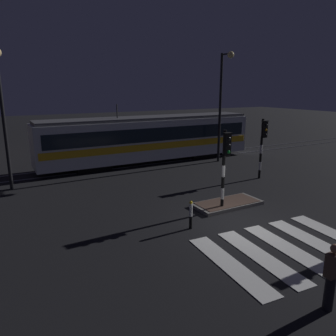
% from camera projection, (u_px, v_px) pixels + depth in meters
% --- Properties ---
extents(ground_plane, '(120.00, 120.00, 0.00)m').
position_uv_depth(ground_plane, '(242.00, 225.00, 12.64)').
color(ground_plane, black).
extents(rail_near, '(80.00, 0.12, 0.03)m').
position_uv_depth(rail_near, '(133.00, 166.00, 21.95)').
color(rail_near, '#59595E').
rests_on(rail_near, ground).
extents(rail_far, '(80.00, 0.12, 0.03)m').
position_uv_depth(rail_far, '(125.00, 162.00, 23.17)').
color(rail_far, '#59595E').
rests_on(rail_far, ground).
extents(crosswalk_zebra, '(5.66, 4.17, 0.02)m').
position_uv_depth(crosswalk_zebra, '(288.00, 249.00, 10.73)').
color(crosswalk_zebra, silver).
rests_on(crosswalk_zebra, ground).
extents(traffic_island, '(3.15, 1.41, 0.18)m').
position_uv_depth(traffic_island, '(227.00, 204.00, 14.67)').
color(traffic_island, slate).
rests_on(traffic_island, ground).
extents(traffic_light_corner_far_right, '(0.36, 0.42, 3.49)m').
position_uv_depth(traffic_light_corner_far_right, '(263.00, 140.00, 18.52)').
color(traffic_light_corner_far_right, black).
rests_on(traffic_light_corner_far_right, ground).
extents(traffic_light_median_centre, '(0.36, 0.42, 3.50)m').
position_uv_depth(traffic_light_median_centre, '(225.00, 159.00, 13.56)').
color(traffic_light_median_centre, black).
rests_on(traffic_light_median_centre, ground).
extents(street_lamp_trackside_right, '(0.44, 1.21, 7.51)m').
position_uv_depth(street_lamp_trackside_right, '(223.00, 95.00, 22.25)').
color(street_lamp_trackside_right, black).
rests_on(street_lamp_trackside_right, ground).
extents(street_lamp_trackside_left, '(0.44, 1.21, 6.98)m').
position_uv_depth(street_lamp_trackside_left, '(2.00, 104.00, 15.81)').
color(street_lamp_trackside_left, black).
rests_on(street_lamp_trackside_left, ground).
extents(tram, '(15.71, 2.58, 4.15)m').
position_uv_depth(tram, '(149.00, 138.00, 22.90)').
color(tram, silver).
rests_on(tram, ground).
extents(pedestrian_waiting_at_kerb, '(0.36, 0.24, 1.71)m').
position_uv_depth(pedestrian_waiting_at_kerb, '(331.00, 277.00, 7.60)').
color(pedestrian_waiting_at_kerb, black).
rests_on(pedestrian_waiting_at_kerb, ground).
extents(bollard_island_edge, '(0.12, 0.12, 1.11)m').
position_uv_depth(bollard_island_edge, '(191.00, 215.00, 12.15)').
color(bollard_island_edge, black).
rests_on(bollard_island_edge, ground).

